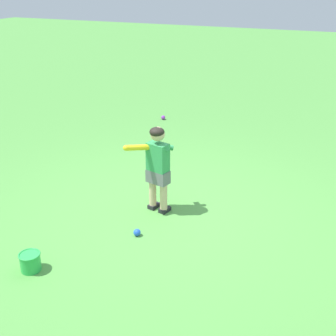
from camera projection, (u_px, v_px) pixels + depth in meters
The scene contains 5 objects.
ground_plane at pixel (170, 213), 5.46m from camera, with size 40.00×40.00×0.00m, color #519942.
child_batter at pixel (157, 162), 5.25m from camera, with size 0.48×0.53×1.08m.
play_ball_far_right at pixel (163, 118), 8.91m from camera, with size 0.08×0.08×0.08m, color purple.
play_ball_far_left at pixel (137, 232), 4.96m from camera, with size 0.08×0.08×0.08m, color blue.
toy_bucket at pixel (30, 261), 4.36m from camera, with size 0.22×0.22×0.19m.
Camera 1 is at (1.91, -4.38, 2.69)m, focal length 47.65 mm.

